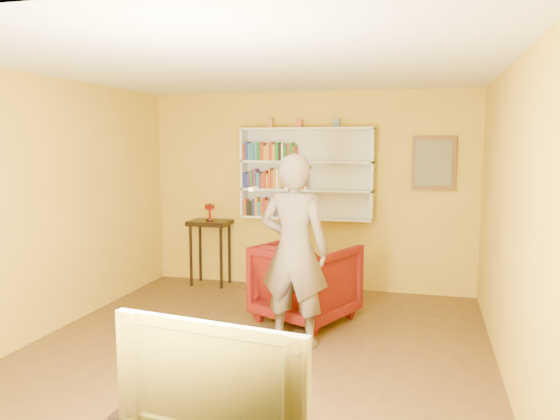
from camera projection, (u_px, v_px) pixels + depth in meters
The scene contains 15 objects.
room_shell at pixel (253, 249), 5.17m from camera, with size 5.30×5.80×2.88m.
bookshelf at pixel (307, 174), 7.40m from camera, with size 1.80×0.29×1.23m.
books_row_lower at pixel (277, 208), 7.46m from camera, with size 0.91×0.19×0.26m.
books_row_middle at pixel (275, 180), 7.42m from camera, with size 0.88×0.19×0.27m.
books_row_upper at pixel (270, 152), 7.40m from camera, with size 0.72×0.19×0.25m.
ornament_left at pixel (270, 123), 7.40m from camera, with size 0.09×0.09×0.12m, color #B16D32.
ornament_centre at pixel (299, 123), 7.29m from camera, with size 0.08×0.08×0.12m, color #AC4A39.
ornament_right at pixel (337, 123), 7.16m from camera, with size 0.08×0.08×0.11m, color slate.
framed_painting at pixel (434, 163), 7.01m from camera, with size 0.55×0.05×0.70m.
console_table at pixel (210, 232), 7.71m from camera, with size 0.56×0.43×0.92m.
ruby_lustre at pixel (210, 208), 7.67m from camera, with size 0.15×0.15×0.24m.
armchair at pixel (306, 282), 6.19m from camera, with size 0.95×0.98×0.89m, color #490505.
person at pixel (294, 250), 5.37m from camera, with size 0.70×0.46×1.92m, color brown.
game_remote at pixel (253, 189), 5.13m from camera, with size 0.04×0.15×0.04m, color white.
television at pixel (219, 374), 2.90m from camera, with size 1.11×0.15×0.64m, color black.
Camera 1 is at (1.57, -4.84, 2.02)m, focal length 35.00 mm.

